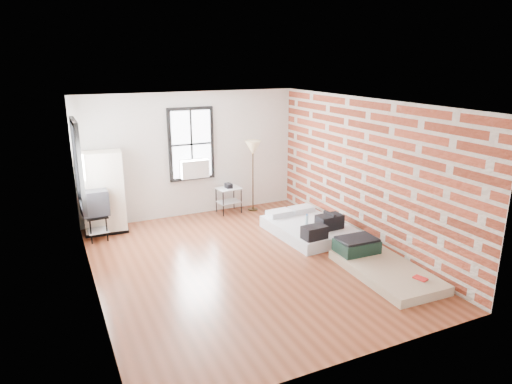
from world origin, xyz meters
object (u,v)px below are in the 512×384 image
wardrobe (103,193)px  mattress_bare (379,264)px  side_table (229,193)px  tv_stand (94,203)px  mattress_main (309,227)px  floor_lamp (253,151)px

wardrobe → mattress_bare: bearing=-39.6°
side_table → tv_stand: size_ratio=0.70×
side_table → tv_stand: (-2.99, -0.32, 0.25)m
mattress_main → side_table: bearing=112.2°
side_table → floor_lamp: (0.59, -0.07, 0.95)m
wardrobe → side_table: wardrobe is taller
tv_stand → mattress_main: bearing=-25.5°
wardrobe → tv_stand: 0.35m
wardrobe → floor_lamp: 3.42m
mattress_bare → tv_stand: 5.55m
side_table → floor_lamp: 1.12m
mattress_bare → side_table: side_table is taller
mattress_bare → tv_stand: tv_stand is taller
mattress_bare → wardrobe: (-3.93, 3.90, 0.72)m
wardrobe → floor_lamp: size_ratio=1.02×
mattress_bare → wardrobe: bearing=137.4°
wardrobe → tv_stand: size_ratio=1.67×
side_table → floor_lamp: floor_lamp is taller
floor_lamp → tv_stand: 3.66m
mattress_bare → tv_stand: bearing=140.8°
side_table → floor_lamp: bearing=-6.7°
side_table → wardrobe: bearing=-178.6°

